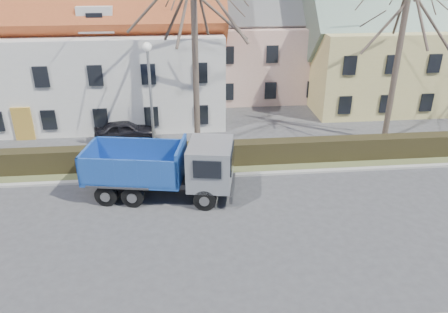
{
  "coord_description": "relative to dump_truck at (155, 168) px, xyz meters",
  "views": [
    {
      "loc": [
        -2.84,
        -16.24,
        11.04
      ],
      "look_at": [
        -0.84,
        3.73,
        1.6
      ],
      "focal_mm": 35.0,
      "sensor_mm": 36.0,
      "label": 1
    }
  ],
  "objects": [
    {
      "name": "curb_far",
      "position": [
        4.31,
        1.66,
        -1.44
      ],
      "size": [
        80.0,
        0.3,
        0.12
      ],
      "primitive_type": "cube",
      "color": "#ABA8A1",
      "rests_on": "ground"
    },
    {
      "name": "building_white",
      "position": [
        -8.69,
        13.06,
        3.25
      ],
      "size": [
        26.8,
        10.8,
        9.5
      ],
      "primitive_type": null,
      "color": "silver",
      "rests_on": "ground"
    },
    {
      "name": "building_yellow",
      "position": [
        20.31,
        14.06,
        2.75
      ],
      "size": [
        18.8,
        10.8,
        8.5
      ],
      "primitive_type": null,
      "color": "#D5C575",
      "rests_on": "ground"
    },
    {
      "name": "cart_frame",
      "position": [
        1.14,
        1.78,
        -1.19
      ],
      "size": [
        0.79,
        0.64,
        0.63
      ],
      "primitive_type": null,
      "rotation": [
        0.0,
        0.0,
        -0.41
      ],
      "color": "silver",
      "rests_on": "ground"
    },
    {
      "name": "building_pink",
      "position": [
        8.31,
        17.06,
        2.5
      ],
      "size": [
        10.8,
        8.8,
        8.0
      ],
      "primitive_type": null,
      "color": "beige",
      "rests_on": "ground"
    },
    {
      "name": "grass_strip",
      "position": [
        4.31,
        3.26,
        -1.45
      ],
      "size": [
        80.0,
        3.0,
        0.1
      ],
      "primitive_type": "cube",
      "color": "#545C33",
      "rests_on": "ground"
    },
    {
      "name": "parked_car_a",
      "position": [
        -2.27,
        7.29,
        -0.85
      ],
      "size": [
        4.06,
        2.21,
        1.31
      ],
      "primitive_type": "imported",
      "rotation": [
        0.0,
        0.0,
        1.75
      ],
      "color": "black",
      "rests_on": "ground"
    },
    {
      "name": "streetlight",
      "position": [
        -0.23,
        4.06,
        1.94
      ],
      "size": [
        0.54,
        0.54,
        6.88
      ],
      "primitive_type": null,
      "color": "#979797",
      "rests_on": "ground"
    },
    {
      "name": "tree_1",
      "position": [
        2.31,
        5.56,
        4.82
      ],
      "size": [
        9.2,
        9.2,
        12.65
      ],
      "primitive_type": null,
      "color": "#504237",
      "rests_on": "ground"
    },
    {
      "name": "hedge",
      "position": [
        4.31,
        3.06,
        -0.85
      ],
      "size": [
        60.0,
        0.9,
        1.3
      ],
      "primitive_type": "cube",
      "color": "black",
      "rests_on": "ground"
    },
    {
      "name": "tree_2",
      "position": [
        14.31,
        5.56,
        4.0
      ],
      "size": [
        8.0,
        8.0,
        11.0
      ],
      "primitive_type": null,
      "color": "#504237",
      "rests_on": "ground"
    },
    {
      "name": "ground",
      "position": [
        4.31,
        -2.94,
        -1.5
      ],
      "size": [
        120.0,
        120.0,
        0.0
      ],
      "primitive_type": "plane",
      "color": "#3E3E41"
    },
    {
      "name": "dump_truck",
      "position": [
        0.0,
        0.0,
        0.0
      ],
      "size": [
        7.89,
        4.1,
        3.0
      ],
      "primitive_type": null,
      "rotation": [
        0.0,
        0.0,
        -0.18
      ],
      "color": "navy",
      "rests_on": "ground"
    }
  ]
}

